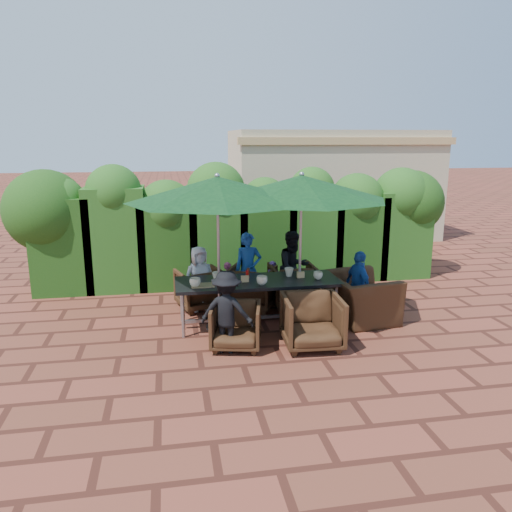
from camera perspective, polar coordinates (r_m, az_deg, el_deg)
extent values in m
plane|color=brown|center=(8.44, 0.60, -7.28)|extent=(80.00, 80.00, 0.00)
cube|color=black|center=(8.01, 0.18, -2.94)|extent=(2.62, 0.90, 0.05)
cube|color=gray|center=(8.20, 0.17, -7.01)|extent=(2.42, 0.05, 0.05)
cylinder|color=gray|center=(7.68, -8.33, -6.76)|extent=(0.05, 0.05, 0.70)
cylinder|color=gray|center=(8.34, -8.49, -5.13)|extent=(0.05, 0.05, 0.70)
cylinder|color=gray|center=(8.10, 9.11, -5.72)|extent=(0.05, 0.05, 0.70)
cylinder|color=gray|center=(8.73, 7.62, -4.27)|extent=(0.05, 0.05, 0.70)
cylinder|color=gray|center=(8.12, -4.16, -8.05)|extent=(0.44, 0.44, 0.03)
cylinder|color=gray|center=(7.77, -4.30, 0.12)|extent=(0.04, 0.04, 2.40)
cone|color=black|center=(7.60, -4.44, 7.63)|extent=(2.80, 2.80, 0.38)
sphere|color=gray|center=(7.58, -4.47, 9.14)|extent=(0.08, 0.08, 0.08)
cylinder|color=gray|center=(8.41, 4.90, -7.29)|extent=(0.44, 0.44, 0.03)
cylinder|color=gray|center=(8.07, 5.06, 0.61)|extent=(0.04, 0.04, 2.40)
cone|color=black|center=(7.91, 5.22, 7.84)|extent=(2.75, 2.75, 0.38)
sphere|color=gray|center=(7.90, 5.25, 9.28)|extent=(0.08, 0.08, 0.08)
imported|color=black|center=(8.95, -6.39, -3.51)|extent=(0.93, 0.89, 0.78)
imported|color=black|center=(8.89, -0.53, -3.41)|extent=(1.03, 1.01, 0.82)
imported|color=black|center=(9.09, 4.21, -3.05)|extent=(0.81, 0.76, 0.82)
imported|color=black|center=(7.25, -2.32, -7.76)|extent=(0.83, 0.79, 0.72)
imported|color=black|center=(7.29, 6.46, -7.17)|extent=(0.87, 0.82, 0.85)
imported|color=black|center=(8.47, 11.75, -3.83)|extent=(0.91, 1.26, 1.02)
imported|color=silver|center=(8.80, -6.48, -2.57)|extent=(0.63, 0.46, 1.14)
imported|color=#1B4692|center=(8.98, -0.88, -1.54)|extent=(0.48, 0.39, 1.33)
imported|color=black|center=(9.10, 4.29, -1.33)|extent=(0.75, 0.61, 1.35)
imported|color=black|center=(7.06, -3.34, -6.37)|extent=(0.83, 0.60, 1.18)
imported|color=#1B4692|center=(8.45, 11.65, -3.35)|extent=(0.46, 0.74, 1.17)
imported|color=#C54575|center=(9.12, -3.19, -3.13)|extent=(0.29, 0.24, 0.78)
imported|color=#724494|center=(9.25, 1.99, -2.93)|extent=(0.29, 0.24, 0.76)
imported|color=#227D25|center=(12.58, 3.17, 3.48)|extent=(1.64, 1.06, 1.66)
imported|color=#C54575|center=(12.99, 7.85, 3.97)|extent=(0.94, 0.68, 1.78)
imported|color=gray|center=(13.28, 11.78, 3.54)|extent=(1.09, 0.74, 1.57)
imported|color=beige|center=(7.69, -6.97, -3.01)|extent=(0.17, 0.17, 0.14)
imported|color=beige|center=(7.96, -4.48, -2.35)|extent=(0.15, 0.15, 0.15)
imported|color=beige|center=(7.75, 0.68, -2.79)|extent=(0.17, 0.17, 0.14)
imported|color=beige|center=(8.23, 3.80, -1.84)|extent=(0.15, 0.15, 0.14)
imported|color=beige|center=(8.11, 7.09, -2.22)|extent=(0.15, 0.15, 0.12)
cylinder|color=#B20C0A|center=(7.96, -1.02, -2.23)|extent=(0.04, 0.04, 0.17)
cylinder|color=#4C230C|center=(8.09, -0.89, -1.98)|extent=(0.04, 0.04, 0.17)
cube|color=olive|center=(7.73, -6.12, -3.36)|extent=(0.35, 0.25, 0.02)
cube|color=tan|center=(7.90, -1.28, -2.62)|extent=(0.12, 0.06, 0.10)
cube|color=tan|center=(8.16, 5.11, -2.14)|extent=(0.12, 0.06, 0.10)
cube|color=#143D10|center=(10.46, -21.06, 1.20)|extent=(1.15, 0.95, 1.87)
sphere|color=#143D10|center=(10.33, -21.45, 5.73)|extent=(0.97, 0.97, 0.97)
cube|color=#143D10|center=(10.30, -15.64, 1.92)|extent=(1.15, 0.95, 2.05)
sphere|color=#143D10|center=(10.17, -15.97, 7.03)|extent=(1.09, 1.09, 1.09)
cube|color=#143D10|center=(10.28, -10.03, 1.23)|extent=(1.15, 0.95, 1.71)
sphere|color=#143D10|center=(10.15, -10.20, 5.40)|extent=(1.14, 1.14, 1.14)
cube|color=#143D10|center=(10.30, -4.49, 2.30)|extent=(1.15, 0.95, 2.02)
sphere|color=#143D10|center=(10.16, -4.59, 7.35)|extent=(1.19, 1.19, 1.19)
cube|color=#143D10|center=(10.45, 0.98, 1.97)|extent=(1.15, 0.95, 1.83)
sphere|color=#143D10|center=(10.33, 1.00, 6.40)|extent=(0.95, 0.95, 0.95)
cube|color=#143D10|center=(10.67, 6.27, 2.65)|extent=(1.15, 0.95, 2.02)
sphere|color=#143D10|center=(10.54, 6.39, 7.52)|extent=(0.96, 0.96, 0.96)
cube|color=#143D10|center=(11.01, 11.26, 2.16)|extent=(1.15, 0.95, 1.78)
sphere|color=#143D10|center=(10.89, 11.44, 6.23)|extent=(1.17, 1.17, 1.17)
cube|color=#143D10|center=(11.40, 15.96, 2.49)|extent=(1.15, 0.95, 1.86)
sphere|color=#143D10|center=(11.28, 16.23, 6.64)|extent=(1.21, 1.21, 1.21)
sphere|color=#143D10|center=(10.52, -22.87, 4.79)|extent=(1.60, 1.60, 1.60)
sphere|color=#143D10|center=(11.53, 17.30, 5.89)|extent=(1.40, 1.40, 1.40)
cube|color=tan|center=(15.63, 8.59, 8.12)|extent=(6.00, 3.00, 3.20)
cube|color=tan|center=(14.21, 10.67, 12.80)|extent=(6.20, 0.25, 0.20)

